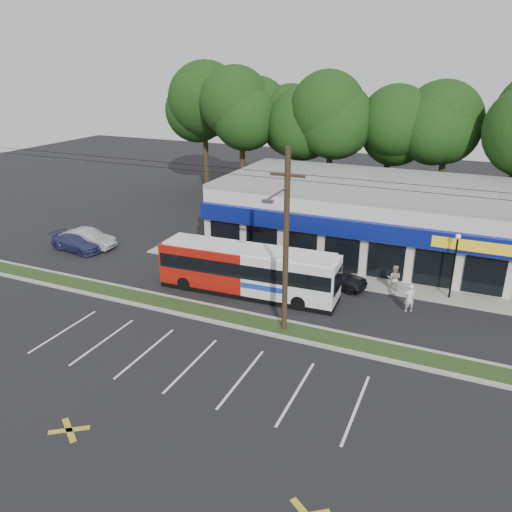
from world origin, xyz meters
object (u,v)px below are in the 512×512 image
object	(u,v)px
lamp_post	(455,259)
car_silver	(88,239)
metrobus	(248,269)
car_blue	(76,243)
utility_pole	(283,237)
pedestrian_b	(394,278)
car_dark	(336,276)
pedestrian_a	(409,298)

from	to	relation	value
lamp_post	car_silver	xyz separation A→B (m)	(-26.90, -1.80, -1.94)
metrobus	car_blue	bearing A→B (deg)	171.54
utility_pole	metrobus	size ratio (longest dim) A/B	4.32
lamp_post	pedestrian_b	world-z (taller)	lamp_post
car_blue	lamp_post	bearing A→B (deg)	-77.44
car_silver	lamp_post	bearing A→B (deg)	-89.59
metrobus	car_silver	bearing A→B (deg)	168.03
car_dark	car_silver	world-z (taller)	car_silver
lamp_post	pedestrian_a	size ratio (longest dim) A/B	2.41
car_dark	car_blue	size ratio (longest dim) A/B	0.93
car_dark	car_blue	xyz separation A→B (m)	(-20.28, -1.72, -0.06)
pedestrian_b	car_silver	bearing A→B (deg)	2.64
car_blue	pedestrian_a	size ratio (longest dim) A/B	2.53
car_silver	pedestrian_a	xyz separation A→B (m)	(24.83, -1.00, 0.15)
car_dark	pedestrian_b	xyz separation A→B (m)	(3.61, 0.69, 0.19)
utility_pole	car_dark	bearing A→B (deg)	80.37
pedestrian_a	metrobus	bearing A→B (deg)	-21.77
lamp_post	car_blue	world-z (taller)	lamp_post
metrobus	pedestrian_a	size ratio (longest dim) A/B	6.55
lamp_post	utility_pole	bearing A→B (deg)	-136.05
utility_pole	car_blue	bearing A→B (deg)	164.86
utility_pole	metrobus	distance (m)	6.34
lamp_post	metrobus	size ratio (longest dim) A/B	0.37
lamp_post	car_silver	size ratio (longest dim) A/B	0.95
utility_pole	pedestrian_a	size ratio (longest dim) A/B	28.29
lamp_post	metrobus	world-z (taller)	lamp_post
pedestrian_a	car_dark	bearing A→B (deg)	-50.75
lamp_post	pedestrian_b	size ratio (longest dim) A/B	2.37
pedestrian_a	car_silver	bearing A→B (deg)	-32.85
car_dark	pedestrian_a	world-z (taller)	pedestrian_a
car_blue	car_silver	bearing A→B (deg)	-15.50
pedestrian_b	car_blue	bearing A→B (deg)	4.74
car_dark	car_silver	bearing A→B (deg)	102.47
car_silver	pedestrian_a	bearing A→B (deg)	-95.72
utility_pole	car_blue	distance (m)	20.36
lamp_post	car_blue	size ratio (longest dim) A/B	0.95
lamp_post	pedestrian_a	bearing A→B (deg)	-126.57
lamp_post	car_dark	xyz separation A→B (m)	(-7.00, -0.99, -1.96)
utility_pole	metrobus	xyz separation A→B (m)	(-3.62, 3.57, -3.78)
metrobus	car_blue	world-z (taller)	metrobus
metrobus	pedestrian_a	world-z (taller)	metrobus
car_dark	pedestrian_b	bearing A→B (deg)	-69.07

